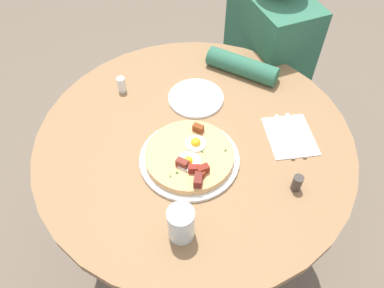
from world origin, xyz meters
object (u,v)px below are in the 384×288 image
(bread_plate, at_px, (196,98))
(knife, at_px, (285,136))
(person_seated, at_px, (261,82))
(pepper_shaker, at_px, (297,183))
(fork, at_px, (296,135))
(water_glass, at_px, (181,224))
(pizza_plate, at_px, (189,159))
(salt_shaker, at_px, (122,85))
(breakfast_pizza, at_px, (190,156))
(dining_table, at_px, (194,171))

(bread_plate, height_order, knife, bread_plate)
(person_seated, bearing_deg, pepper_shaker, -23.89)
(fork, relative_size, pepper_shaker, 3.49)
(water_glass, bearing_deg, pizza_plate, 153.50)
(knife, distance_m, water_glass, 0.45)
(fork, height_order, salt_shaker, salt_shaker)
(breakfast_pizza, bearing_deg, bread_plate, 153.99)
(salt_shaker, bearing_deg, dining_table, 27.79)
(dining_table, height_order, fork, fork)
(pizza_plate, height_order, bread_plate, pizza_plate)
(dining_table, relative_size, pepper_shaker, 19.16)
(breakfast_pizza, distance_m, pepper_shaker, 0.31)
(bread_plate, height_order, water_glass, water_glass)
(breakfast_pizza, xyz_separation_m, bread_plate, (-0.24, 0.12, -0.02))
(person_seated, relative_size, breakfast_pizza, 4.36)
(pizza_plate, bearing_deg, dining_table, 148.73)
(person_seated, relative_size, salt_shaker, 20.66)
(salt_shaker, height_order, pepper_shaker, salt_shaker)
(breakfast_pizza, xyz_separation_m, water_glass, (0.21, -0.11, 0.03))
(breakfast_pizza, height_order, water_glass, water_glass)
(dining_table, relative_size, person_seated, 0.87)
(breakfast_pizza, distance_m, water_glass, 0.23)
(dining_table, relative_size, pizza_plate, 3.36)
(bread_plate, xyz_separation_m, pepper_shaker, (0.43, 0.12, 0.02))
(water_glass, bearing_deg, pepper_shaker, 91.69)
(person_seated, xyz_separation_m, fork, (0.51, -0.19, 0.26))
(knife, bearing_deg, pizza_plate, 98.79)
(bread_plate, bearing_deg, breakfast_pizza, -26.01)
(dining_table, xyz_separation_m, knife, (0.10, 0.26, 0.19))
(pizza_plate, xyz_separation_m, water_glass, (0.21, -0.10, 0.05))
(pepper_shaker, bearing_deg, person_seated, 156.11)
(pizza_plate, distance_m, salt_shaker, 0.38)
(pizza_plate, distance_m, water_glass, 0.24)
(knife, height_order, salt_shaker, salt_shaker)
(dining_table, height_order, breakfast_pizza, breakfast_pizza)
(breakfast_pizza, bearing_deg, knife, 85.51)
(fork, bearing_deg, water_glass, 125.20)
(person_seated, distance_m, fork, 0.60)
(pizza_plate, relative_size, water_glass, 2.78)
(pizza_plate, height_order, breakfast_pizza, breakfast_pizza)
(bread_plate, bearing_deg, pizza_plate, -26.35)
(bread_plate, distance_m, knife, 0.32)
(salt_shaker, bearing_deg, pepper_shaker, 31.13)
(salt_shaker, bearing_deg, pizza_plate, 15.92)
(fork, xyz_separation_m, water_glass, (0.18, -0.45, 0.05))
(knife, height_order, water_glass, water_glass)
(dining_table, height_order, water_glass, water_glass)
(salt_shaker, bearing_deg, breakfast_pizza, 15.87)
(water_glass, distance_m, pepper_shaker, 0.34)
(pizza_plate, bearing_deg, person_seated, 131.39)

